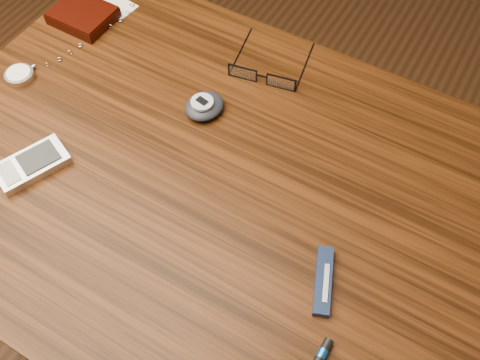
{
  "coord_description": "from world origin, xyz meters",
  "views": [
    {
      "loc": [
        0.25,
        -0.37,
        1.44
      ],
      "look_at": [
        0.02,
        0.01,
        0.76
      ],
      "focal_mm": 40.0,
      "sensor_mm": 36.0,
      "label": 1
    }
  ],
  "objects_px": {
    "pocket_watch": "(25,72)",
    "pocket_knife": "(323,281)",
    "desk": "(224,215)",
    "eyeglasses": "(263,75)",
    "wallet_and_card": "(84,15)",
    "pedometer": "(204,106)",
    "pda_phone": "(32,164)"
  },
  "relations": [
    {
      "from": "wallet_and_card",
      "to": "pocket_knife",
      "type": "relative_size",
      "value": 1.41
    },
    {
      "from": "eyeglasses",
      "to": "pedometer",
      "type": "height_order",
      "value": "pedometer"
    },
    {
      "from": "pda_phone",
      "to": "pedometer",
      "type": "height_order",
      "value": "pedometer"
    },
    {
      "from": "pocket_watch",
      "to": "pda_phone",
      "type": "height_order",
      "value": "pda_phone"
    },
    {
      "from": "pocket_watch",
      "to": "pocket_knife",
      "type": "relative_size",
      "value": 3.48
    },
    {
      "from": "eyeglasses",
      "to": "pocket_watch",
      "type": "xyz_separation_m",
      "value": [
        -0.37,
        -0.2,
        -0.01
      ]
    },
    {
      "from": "eyeglasses",
      "to": "pda_phone",
      "type": "relative_size",
      "value": 1.2
    },
    {
      "from": "desk",
      "to": "pedometer",
      "type": "bearing_deg",
      "value": 132.81
    },
    {
      "from": "desk",
      "to": "wallet_and_card",
      "type": "height_order",
      "value": "wallet_and_card"
    },
    {
      "from": "pda_phone",
      "to": "wallet_and_card",
      "type": "bearing_deg",
      "value": 115.95
    },
    {
      "from": "desk",
      "to": "eyeglasses",
      "type": "relative_size",
      "value": 6.74
    },
    {
      "from": "wallet_and_card",
      "to": "eyeglasses",
      "type": "height_order",
      "value": "eyeglasses"
    },
    {
      "from": "wallet_and_card",
      "to": "eyeglasses",
      "type": "bearing_deg",
      "value": 5.34
    },
    {
      "from": "wallet_and_card",
      "to": "desk",
      "type": "bearing_deg",
      "value": -23.71
    },
    {
      "from": "eyeglasses",
      "to": "wallet_and_card",
      "type": "bearing_deg",
      "value": -174.66
    },
    {
      "from": "desk",
      "to": "pedometer",
      "type": "height_order",
      "value": "pedometer"
    },
    {
      "from": "desk",
      "to": "pocket_watch",
      "type": "distance_m",
      "value": 0.43
    },
    {
      "from": "desk",
      "to": "eyeglasses",
      "type": "height_order",
      "value": "eyeglasses"
    },
    {
      "from": "wallet_and_card",
      "to": "pda_phone",
      "type": "relative_size",
      "value": 1.15
    },
    {
      "from": "desk",
      "to": "pedometer",
      "type": "xyz_separation_m",
      "value": [
        -0.1,
        0.11,
        0.11
      ]
    },
    {
      "from": "desk",
      "to": "pda_phone",
      "type": "xyz_separation_m",
      "value": [
        -0.27,
        -0.12,
        0.11
      ]
    },
    {
      "from": "wallet_and_card",
      "to": "pedometer",
      "type": "xyz_separation_m",
      "value": [
        0.32,
        -0.08,
        0.0
      ]
    },
    {
      "from": "wallet_and_card",
      "to": "eyeglasses",
      "type": "relative_size",
      "value": 0.95
    },
    {
      "from": "pocket_watch",
      "to": "wallet_and_card",
      "type": "bearing_deg",
      "value": 90.64
    },
    {
      "from": "eyeglasses",
      "to": "pocket_watch",
      "type": "distance_m",
      "value": 0.42
    },
    {
      "from": "wallet_and_card",
      "to": "pedometer",
      "type": "distance_m",
      "value": 0.33
    },
    {
      "from": "pedometer",
      "to": "pocket_knife",
      "type": "height_order",
      "value": "pedometer"
    },
    {
      "from": "pda_phone",
      "to": "pedometer",
      "type": "bearing_deg",
      "value": 54.07
    },
    {
      "from": "pocket_watch",
      "to": "pedometer",
      "type": "distance_m",
      "value": 0.33
    },
    {
      "from": "desk",
      "to": "wallet_and_card",
      "type": "relative_size",
      "value": 7.09
    },
    {
      "from": "wallet_and_card",
      "to": "pocket_knife",
      "type": "height_order",
      "value": "wallet_and_card"
    },
    {
      "from": "pocket_knife",
      "to": "pda_phone",
      "type": "bearing_deg",
      "value": -173.34
    }
  ]
}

